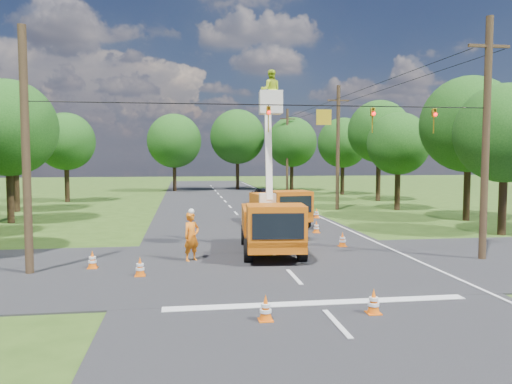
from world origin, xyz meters
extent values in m
plane|color=#2E4A16|center=(0.00, 20.00, 0.00)|extent=(140.00, 140.00, 0.00)
cube|color=black|center=(0.00, 20.00, 0.00)|extent=(12.00, 100.00, 0.06)
cube|color=black|center=(0.00, 2.00, 0.00)|extent=(56.00, 10.00, 0.07)
cube|color=silver|center=(0.00, -3.20, 0.00)|extent=(9.00, 0.45, 0.02)
cube|color=silver|center=(5.60, 20.00, 0.00)|extent=(0.12, 90.00, 0.02)
cube|color=#C4580D|center=(-0.01, 4.76, 0.76)|extent=(2.87, 6.52, 0.48)
cube|color=#C4580D|center=(-0.21, 2.50, 1.59)|extent=(2.47, 1.99, 1.59)
cube|color=black|center=(-0.28, 1.60, 1.64)|extent=(2.01, 0.24, 1.00)
cube|color=#C4580D|center=(0.07, 5.60, 1.43)|extent=(2.82, 4.11, 1.06)
cylinder|color=black|center=(-1.29, 2.86, 0.49)|extent=(0.42, 1.00, 0.97)
cylinder|color=black|center=(0.92, 2.66, 0.49)|extent=(0.42, 1.00, 0.97)
cylinder|color=black|center=(-0.94, 6.86, 0.49)|extent=(0.42, 1.00, 0.97)
cylinder|color=black|center=(1.27, 6.67, 0.49)|extent=(0.42, 1.00, 0.97)
cube|color=silver|center=(0.17, 6.76, 2.22)|extent=(0.86, 0.86, 0.58)
cube|color=silver|center=(0.12, 6.18, 4.55)|extent=(0.42, 1.43, 4.58)
cube|color=silver|center=(0.02, 5.08, 6.71)|extent=(1.09, 1.09, 1.00)
imported|color=#C6E526|center=(0.02, 5.08, 7.25)|extent=(0.98, 0.81, 1.82)
cube|color=#C4580D|center=(2.06, 13.73, 0.73)|extent=(3.05, 6.33, 0.46)
cube|color=#C4580D|center=(2.36, 11.57, 1.52)|extent=(2.45, 2.01, 1.52)
cube|color=black|center=(2.48, 10.72, 1.57)|extent=(1.92, 0.33, 0.96)
cube|color=#C4580D|center=(1.94, 14.53, 1.37)|extent=(2.88, 4.04, 1.01)
cylinder|color=black|center=(1.27, 11.67, 0.47)|extent=(0.45, 0.97, 0.93)
cylinder|color=black|center=(3.38, 11.97, 0.47)|extent=(0.45, 0.97, 0.93)
cylinder|color=black|center=(0.73, 15.49, 0.47)|extent=(0.45, 0.97, 0.93)
cylinder|color=black|center=(2.84, 15.78, 0.47)|extent=(0.45, 0.97, 0.93)
imported|color=orange|center=(-3.56, 3.37, 1.02)|extent=(0.89, 0.83, 2.04)
imported|color=black|center=(3.44, 26.77, 0.79)|extent=(2.67, 4.88, 1.57)
cone|color=orange|center=(-1.77, -4.47, 0.38)|extent=(0.36, 0.36, 0.70)
cube|color=orange|center=(-1.77, -4.47, 0.04)|extent=(0.38, 0.38, 0.04)
cylinder|color=white|center=(-1.77, -4.47, 0.44)|extent=(0.26, 0.26, 0.09)
cylinder|color=white|center=(-1.77, -4.47, 0.29)|extent=(0.31, 0.31, 0.09)
cone|color=orange|center=(1.25, -4.32, 0.38)|extent=(0.36, 0.36, 0.70)
cube|color=orange|center=(1.25, -4.32, 0.04)|extent=(0.38, 0.38, 0.04)
cylinder|color=white|center=(1.25, -4.32, 0.44)|extent=(0.26, 0.26, 0.09)
cylinder|color=white|center=(1.25, -4.32, 0.29)|extent=(0.31, 0.31, 0.09)
cone|color=orange|center=(0.88, 7.40, 0.38)|extent=(0.36, 0.36, 0.70)
cube|color=orange|center=(0.88, 7.40, 0.04)|extent=(0.38, 0.38, 0.04)
cylinder|color=white|center=(0.88, 7.40, 0.44)|extent=(0.26, 0.26, 0.09)
cylinder|color=white|center=(0.88, 7.40, 0.29)|extent=(0.31, 0.31, 0.09)
cone|color=orange|center=(3.50, 9.95, 0.38)|extent=(0.36, 0.36, 0.70)
cube|color=orange|center=(3.50, 9.95, 0.04)|extent=(0.38, 0.38, 0.04)
cylinder|color=white|center=(3.50, 9.95, 0.44)|extent=(0.26, 0.26, 0.09)
cylinder|color=white|center=(3.50, 9.95, 0.29)|extent=(0.31, 0.31, 0.09)
cone|color=orange|center=(-5.44, 0.98, 0.38)|extent=(0.36, 0.36, 0.70)
cube|color=orange|center=(-5.44, 0.98, 0.04)|extent=(0.38, 0.38, 0.04)
cylinder|color=white|center=(-5.44, 0.98, 0.44)|extent=(0.26, 0.26, 0.09)
cylinder|color=white|center=(-5.44, 0.98, 0.29)|extent=(0.31, 0.31, 0.09)
cone|color=orange|center=(-7.36, 2.51, 0.38)|extent=(0.36, 0.36, 0.70)
cube|color=orange|center=(-7.36, 2.51, 0.04)|extent=(0.38, 0.38, 0.04)
cylinder|color=white|center=(-7.36, 2.51, 0.44)|extent=(0.26, 0.26, 0.09)
cylinder|color=white|center=(-7.36, 2.51, 0.29)|extent=(0.31, 0.31, 0.09)
cone|color=orange|center=(5.27, 16.46, 0.38)|extent=(0.36, 0.36, 0.70)
cube|color=orange|center=(5.27, 16.46, 0.04)|extent=(0.38, 0.38, 0.04)
cylinder|color=white|center=(5.27, 16.46, 0.44)|extent=(0.26, 0.26, 0.09)
cylinder|color=white|center=(5.27, 16.46, 0.29)|extent=(0.31, 0.31, 0.09)
cone|color=orange|center=(3.60, 5.59, 0.38)|extent=(0.36, 0.36, 0.70)
cube|color=orange|center=(3.60, 5.59, 0.04)|extent=(0.38, 0.38, 0.04)
cylinder|color=white|center=(3.60, 5.59, 0.44)|extent=(0.26, 0.26, 0.09)
cylinder|color=white|center=(3.60, 5.59, 0.29)|extent=(0.31, 0.31, 0.09)
cylinder|color=#4C3823|center=(8.50, 2.00, 5.00)|extent=(0.30, 0.30, 10.00)
cube|color=#4C3823|center=(8.50, 2.00, 8.80)|extent=(1.80, 0.12, 0.12)
cylinder|color=#4C3823|center=(8.50, 22.00, 5.00)|extent=(0.30, 0.30, 10.00)
cube|color=#4C3823|center=(8.50, 22.00, 8.80)|extent=(1.80, 0.12, 0.12)
cylinder|color=#4C3823|center=(8.50, 42.00, 5.00)|extent=(0.30, 0.30, 10.00)
cube|color=#4C3823|center=(8.50, 42.00, 8.80)|extent=(1.80, 0.12, 0.12)
cylinder|color=#4C3823|center=(-9.50, 2.00, 4.50)|extent=(0.30, 0.30, 9.00)
cylinder|color=black|center=(-0.50, 2.00, 6.30)|extent=(18.00, 0.04, 0.04)
cube|color=#AF9115|center=(1.60, 2.00, 5.85)|extent=(0.60, 0.05, 0.60)
imported|color=#AF9115|center=(-0.60, 2.00, 5.75)|extent=(0.16, 0.20, 1.00)
sphere|color=#FF0C0C|center=(-0.60, 1.88, 6.00)|extent=(0.14, 0.14, 0.14)
imported|color=#AF9115|center=(3.60, 2.00, 5.75)|extent=(0.16, 0.20, 1.00)
sphere|color=#FF0C0C|center=(3.60, 1.88, 6.00)|extent=(0.14, 0.14, 0.14)
imported|color=#AF9115|center=(6.20, 2.00, 5.75)|extent=(0.16, 0.20, 1.00)
sphere|color=#FF0C0C|center=(6.20, 1.88, 6.00)|extent=(0.14, 0.14, 0.14)
cylinder|color=#382616|center=(-15.00, 17.00, 2.18)|extent=(0.44, 0.44, 4.36)
sphere|color=#184512|center=(-15.00, 17.00, 6.14)|extent=(6.20, 6.20, 6.20)
cylinder|color=#382616|center=(-16.80, 24.00, 2.31)|extent=(0.44, 0.44, 4.62)
sphere|color=#184512|center=(-16.80, 24.00, 6.51)|extent=(5.80, 5.80, 5.80)
cylinder|color=#382616|center=(-14.80, 32.00, 2.02)|extent=(0.44, 0.44, 4.05)
sphere|color=#184512|center=(-14.80, 32.00, 5.70)|extent=(5.40, 5.40, 5.40)
cylinder|color=#382616|center=(13.50, 8.00, 1.98)|extent=(0.44, 0.44, 3.96)
sphere|color=#184512|center=(13.50, 8.00, 5.58)|extent=(5.40, 5.40, 5.40)
cylinder|color=#382616|center=(15.00, 14.00, 2.29)|extent=(0.44, 0.44, 4.58)
sphere|color=#184512|center=(15.00, 14.00, 6.45)|extent=(6.40, 6.40, 6.40)
cylinder|color=#382616|center=(13.20, 21.00, 1.89)|extent=(0.44, 0.44, 3.78)
sphere|color=#184512|center=(13.20, 21.00, 5.33)|extent=(5.00, 5.00, 5.00)
cylinder|color=#382616|center=(14.80, 29.00, 2.38)|extent=(0.44, 0.44, 4.75)
sphere|color=#184512|center=(14.80, 29.00, 6.70)|extent=(6.00, 6.00, 6.00)
cylinder|color=#382616|center=(13.80, 37.00, 2.07)|extent=(0.44, 0.44, 4.14)
sphere|color=#184512|center=(13.80, 37.00, 5.83)|extent=(5.60, 5.60, 5.60)
cylinder|color=#382616|center=(-5.00, 45.00, 2.20)|extent=(0.44, 0.44, 4.40)
sphere|color=#184512|center=(-5.00, 45.00, 6.20)|extent=(6.60, 6.60, 6.60)
cylinder|color=#382616|center=(3.00, 47.00, 2.42)|extent=(0.44, 0.44, 4.84)
sphere|color=#184512|center=(3.00, 47.00, 6.82)|extent=(7.00, 7.00, 7.00)
cylinder|color=#382616|center=(9.50, 44.00, 2.16)|extent=(0.44, 0.44, 4.31)
sphere|color=#184512|center=(9.50, 44.00, 6.08)|extent=(6.20, 6.20, 6.20)
camera|label=1|loc=(-3.84, -17.08, 4.33)|focal=35.00mm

